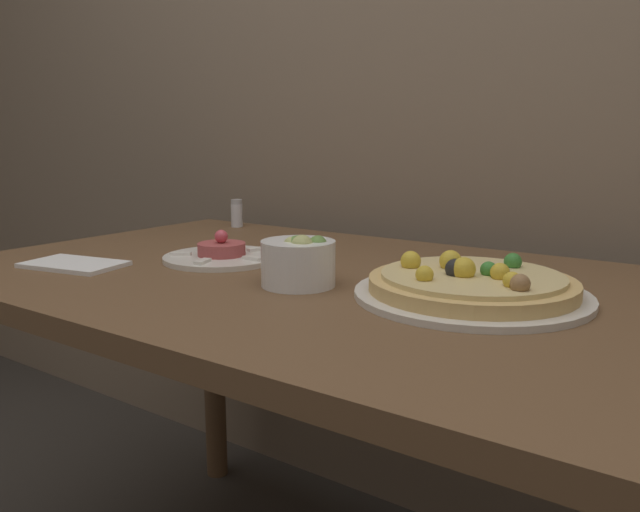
% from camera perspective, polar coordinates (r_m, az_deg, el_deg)
% --- Properties ---
extents(dining_table, '(1.46, 0.82, 0.75)m').
position_cam_1_polar(dining_table, '(1.07, 2.42, -6.87)').
color(dining_table, brown).
rests_on(dining_table, ground_plane).
extents(pizza_plate, '(0.35, 0.35, 0.06)m').
position_cam_1_polar(pizza_plate, '(0.95, 13.66, -2.66)').
color(pizza_plate, silver).
rests_on(pizza_plate, dining_table).
extents(tartare_plate, '(0.22, 0.22, 0.06)m').
position_cam_1_polar(tartare_plate, '(1.21, -8.97, 0.11)').
color(tartare_plate, silver).
rests_on(tartare_plate, dining_table).
extents(small_bowl, '(0.12, 0.12, 0.08)m').
position_cam_1_polar(small_bowl, '(0.99, -1.96, -0.46)').
color(small_bowl, white).
rests_on(small_bowl, dining_table).
extents(napkin, '(0.20, 0.14, 0.01)m').
position_cam_1_polar(napkin, '(1.23, -21.56, -0.71)').
color(napkin, white).
rests_on(napkin, dining_table).
extents(salt_shaker, '(0.03, 0.03, 0.07)m').
position_cam_1_polar(salt_shaker, '(1.65, -7.62, 3.89)').
color(salt_shaker, silver).
rests_on(salt_shaker, dining_table).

